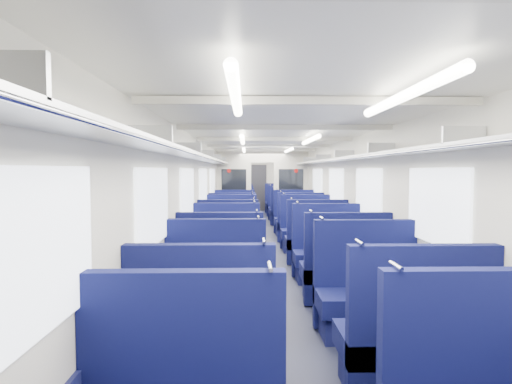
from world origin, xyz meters
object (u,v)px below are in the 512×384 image
seat_17 (300,226)px  seat_22 (237,210)px  seat_10 (226,255)px  seat_11 (328,256)px  seat_8 (221,273)px  seat_13 (316,243)px  seat_18 (234,221)px  seat_4 (203,346)px  seat_12 (228,243)px  seat_19 (295,221)px  seat_15 (306,233)px  seat_26 (238,204)px  bulkhead (262,188)px  seat_24 (238,207)px  seat_25 (281,206)px  end_door (258,188)px  seat_23 (284,210)px  seat_16 (233,227)px  seat_14 (231,233)px  seat_6 (215,297)px  seat_7 (368,299)px  seat_27 (279,204)px  seat_21 (288,213)px  seat_9 (344,274)px  seat_20 (236,213)px

seat_17 → seat_22: bearing=111.1°
seat_10 → seat_11: bearing=-5.6°
seat_8 → seat_10: 1.22m
seat_13 → seat_18: bearing=115.4°
seat_4 → seat_10: same height
seat_12 → seat_19: size_ratio=1.00×
seat_11 → seat_17: bearing=90.0°
seat_15 → seat_26: (-1.66, 7.75, 0.00)m
bulkhead → seat_13: size_ratio=2.22×
bulkhead → seat_12: bearing=-99.6°
seat_24 → seat_25: same height
end_door → seat_26: bearing=-121.4°
seat_4 → seat_12: same height
seat_11 → seat_23: 7.83m
seat_16 → seat_23: size_ratio=1.00×
bulkhead → seat_10: bulkhead is taller
seat_4 → seat_14: 5.89m
seat_6 → seat_22: (0.00, 10.02, 0.00)m
seat_7 → seat_13: size_ratio=1.00×
end_door → seat_19: size_ratio=1.59×
bulkhead → seat_13: bearing=-80.5°
seat_11 → seat_4: bearing=-116.2°
end_door → seat_27: 1.72m
seat_15 → seat_21: bearing=90.0°
seat_6 → seat_11: same height
seat_6 → seat_16: (0.00, 5.62, 0.00)m
seat_9 → seat_19: size_ratio=1.00×
seat_18 → seat_19: same height
seat_17 → seat_23: size_ratio=1.00×
end_door → seat_14: size_ratio=1.59×
seat_24 → seat_9: bearing=-80.6°
seat_6 → seat_18: (0.00, 6.80, 0.00)m
seat_9 → seat_22: size_ratio=1.00×
seat_14 → seat_12: bearing=-90.0°
seat_8 → seat_14: same height
end_door → seat_14: 9.11m
seat_10 → seat_15: same height
end_door → seat_24: 2.82m
seat_18 → bulkhead: bearing=60.1°
seat_17 → seat_20: same height
seat_24 → seat_27: size_ratio=1.00×
seat_9 → seat_15: bearing=90.0°
seat_12 → seat_13: 1.66m
seat_4 → seat_17: size_ratio=1.00×
seat_6 → seat_20: same height
seat_12 → seat_13: same height
seat_12 → seat_23: same height
seat_11 → seat_19: size_ratio=1.00×
seat_15 → end_door: bearing=95.2°
seat_11 → seat_17: (0.00, 3.62, 0.00)m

